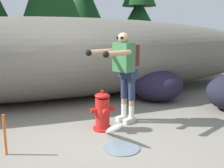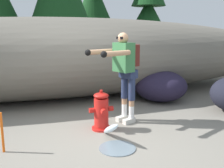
{
  "view_description": "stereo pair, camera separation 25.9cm",
  "coord_description": "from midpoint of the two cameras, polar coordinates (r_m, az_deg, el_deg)",
  "views": [
    {
      "loc": [
        -1.31,
        -3.78,
        1.74
      ],
      "look_at": [
        0.5,
        0.68,
        0.75
      ],
      "focal_mm": 41.88,
      "sensor_mm": 36.0,
      "label": 1
    },
    {
      "loc": [
        -1.07,
        -3.87,
        1.74
      ],
      "look_at": [
        0.5,
        0.68,
        0.75
      ],
      "focal_mm": 41.88,
      "sensor_mm": 36.0,
      "label": 2
    }
  ],
  "objects": [
    {
      "name": "ground_plane",
      "position": [
        4.38,
        -1.64,
        -12.1
      ],
      "size": [
        56.0,
        56.0,
        0.04
      ],
      "primitive_type": "cube",
      "color": "slate"
    },
    {
      "name": "pine_tree_far_right",
      "position": [
        13.05,
        8.49,
        15.11
      ],
      "size": [
        2.51,
        2.51,
        4.74
      ],
      "color": "#47331E",
      "rests_on": "ground_plane"
    },
    {
      "name": "dirt_embankment",
      "position": [
        7.05,
        -9.25,
        5.78
      ],
      "size": [
        14.49,
        3.2,
        2.08
      ],
      "primitive_type": "ellipsoid",
      "color": "#666056",
      "rests_on": "ground_plane"
    },
    {
      "name": "hydrant_water_jet",
      "position": [
        4.17,
        1.95,
        -11.08
      ],
      "size": [
        0.56,
        0.95,
        0.44
      ],
      "color": "silver",
      "rests_on": "ground_plane"
    },
    {
      "name": "boulder_large",
      "position": [
        6.62,
        11.65,
        -0.41
      ],
      "size": [
        1.77,
        1.75,
        0.77
      ],
      "primitive_type": "ellipsoid",
      "rotation": [
        0.0,
        0.0,
        0.9
      ],
      "color": "#1E192E",
      "rests_on": "ground_plane"
    },
    {
      "name": "utility_worker",
      "position": [
        4.84,
        4.25,
        3.87
      ],
      "size": [
        1.04,
        0.73,
        1.7
      ],
      "rotation": [
        0.0,
        0.0,
        -2.77
      ],
      "color": "beige",
      "rests_on": "ground_plane"
    },
    {
      "name": "fire_hydrant",
      "position": [
        4.64,
        -0.73,
        -6.07
      ],
      "size": [
        0.44,
        0.39,
        0.72
      ],
      "color": "red",
      "rests_on": "ground_plane"
    },
    {
      "name": "survey_stake",
      "position": [
        4.08,
        -21.16,
        -9.87
      ],
      "size": [
        0.04,
        0.04,
        0.6
      ],
      "primitive_type": "cylinder",
      "color": "#E55914",
      "rests_on": "ground_plane"
    }
  ]
}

